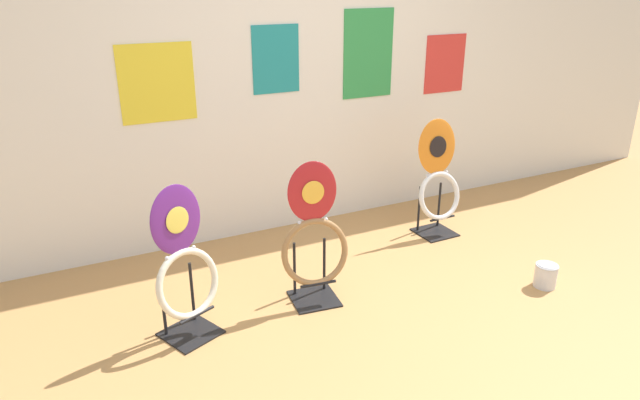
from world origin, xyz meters
TOP-DOWN VIEW (x-y plane):
  - ground_plane at (0.00, 0.00)m, footprint 14.00×14.00m
  - wall_back at (0.00, 2.01)m, footprint 8.00×0.07m
  - toilet_seat_display_crimson_swirl at (-0.43, 0.86)m, footprint 0.43×0.31m
  - toilet_seat_display_orange_sun at (0.85, 1.34)m, footprint 0.38×0.28m
  - toilet_seat_display_purple_note at (-1.21, 0.85)m, footprint 0.41×0.37m
  - paint_can at (0.98, 0.34)m, footprint 0.15×0.15m

SIDE VIEW (x-z plane):
  - ground_plane at x=0.00m, z-range 0.00..0.00m
  - paint_can at x=0.98m, z-range 0.00..0.16m
  - toilet_seat_display_purple_note at x=-1.21m, z-range -0.04..0.84m
  - toilet_seat_display_crimson_swirl at x=-0.43m, z-range -0.03..0.86m
  - toilet_seat_display_orange_sun at x=0.85m, z-range -0.03..0.87m
  - wall_back at x=0.00m, z-range 0.00..2.60m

